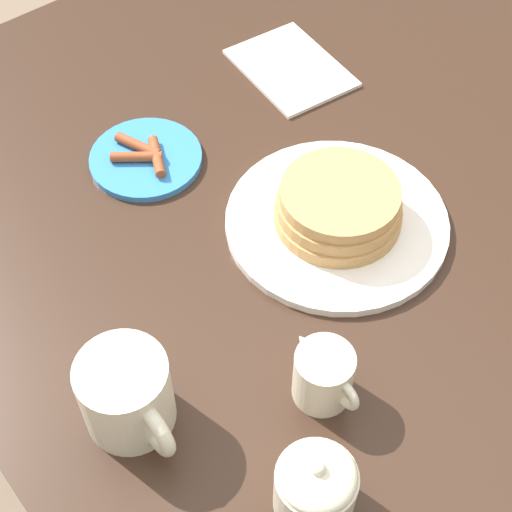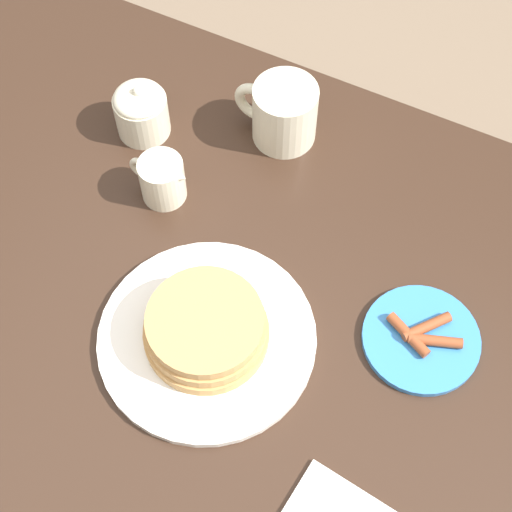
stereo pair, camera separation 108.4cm
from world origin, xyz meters
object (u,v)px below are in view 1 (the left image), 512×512
creamer_pitcher (323,375)px  napkin (291,68)px  sugar_bowl (316,486)px  pancake_plate (338,212)px  side_plate_bacon (146,158)px  coffee_mug (128,395)px

creamer_pitcher → napkin: size_ratio=0.50×
sugar_bowl → creamer_pitcher: bearing=134.3°
pancake_plate → creamer_pitcher: 0.24m
pancake_plate → sugar_bowl: bearing=-46.5°
creamer_pitcher → napkin: (-0.44, 0.33, -0.03)m
side_plate_bacon → coffee_mug: coffee_mug is taller
side_plate_bacon → creamer_pitcher: 0.42m
side_plate_bacon → napkin: (-0.02, 0.28, -0.00)m
side_plate_bacon → coffee_mug: size_ratio=1.18×
pancake_plate → creamer_pitcher: size_ratio=2.94×
coffee_mug → sugar_bowl: (0.19, 0.09, -0.01)m
coffee_mug → creamer_pitcher: 0.20m
coffee_mug → creamer_pitcher: size_ratio=1.35×
side_plate_bacon → coffee_mug: 0.39m
side_plate_bacon → creamer_pitcher: creamer_pitcher is taller
coffee_mug → creamer_pitcher: (0.10, 0.18, -0.01)m
pancake_plate → sugar_bowl: size_ratio=3.07×
coffee_mug → side_plate_bacon: bearing=143.7°
side_plate_bacon → creamer_pitcher: (0.41, -0.05, 0.03)m
side_plate_bacon → sugar_bowl: sugar_bowl is taller
napkin → coffee_mug: bearing=-56.9°
napkin → pancake_plate: bearing=-30.1°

